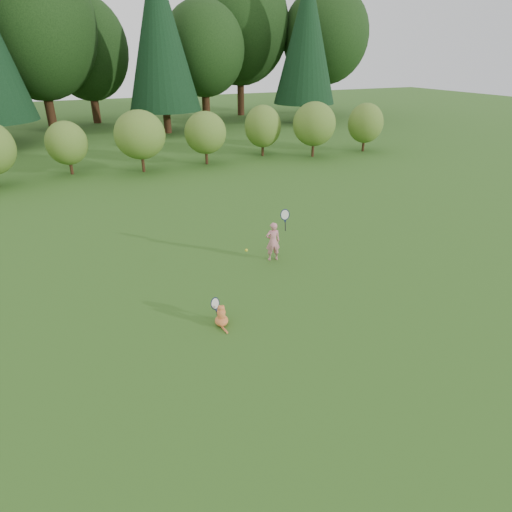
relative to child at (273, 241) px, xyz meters
name	(u,v)px	position (x,y,z in m)	size (l,w,h in m)	color
ground	(262,299)	(-1.13, -1.75, -0.56)	(100.00, 100.00, 0.00)	#2D5618
shrub_row	(144,140)	(-1.13, 11.25, 0.84)	(28.00, 3.00, 2.80)	#567123
woodland_backdrop	(100,7)	(-1.13, 21.25, 6.94)	(48.00, 10.00, 15.00)	black
child	(273,241)	(0.00, 0.00, 0.00)	(0.61, 0.37, 1.60)	#D37E86
cat	(221,314)	(-2.32, -2.30, -0.32)	(0.44, 0.66, 0.63)	#C36A25
tennis_ball	(246,250)	(-1.05, -0.64, 0.19)	(0.07, 0.07, 0.07)	yellow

